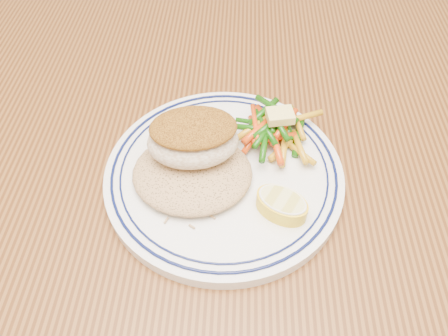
% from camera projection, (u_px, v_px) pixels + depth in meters
% --- Properties ---
extents(dining_table, '(1.50, 0.90, 0.75)m').
position_uv_depth(dining_table, '(256.00, 222.00, 0.57)').
color(dining_table, '#49260E').
rests_on(dining_table, ground).
extents(plate, '(0.26, 0.26, 0.02)m').
position_uv_depth(plate, '(224.00, 174.00, 0.48)').
color(plate, white).
rests_on(plate, dining_table).
extents(rice_pilaf, '(0.13, 0.11, 0.02)m').
position_uv_depth(rice_pilaf, '(192.00, 171.00, 0.46)').
color(rice_pilaf, '#A17D50').
rests_on(rice_pilaf, plate).
extents(fish_fillet, '(0.10, 0.08, 0.05)m').
position_uv_depth(fish_fillet, '(193.00, 138.00, 0.45)').
color(fish_fillet, beige).
rests_on(fish_fillet, rice_pilaf).
extents(vegetable_pile, '(0.11, 0.10, 0.03)m').
position_uv_depth(vegetable_pile, '(275.00, 130.00, 0.50)').
color(vegetable_pile, '#D03C0A').
rests_on(vegetable_pile, plate).
extents(butter_pat, '(0.03, 0.03, 0.01)m').
position_uv_depth(butter_pat, '(280.00, 116.00, 0.49)').
color(butter_pat, '#E6D470').
rests_on(butter_pat, vegetable_pile).
extents(lemon_wedge, '(0.07, 0.07, 0.02)m').
position_uv_depth(lemon_wedge, '(282.00, 204.00, 0.43)').
color(lemon_wedge, yellow).
rests_on(lemon_wedge, plate).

